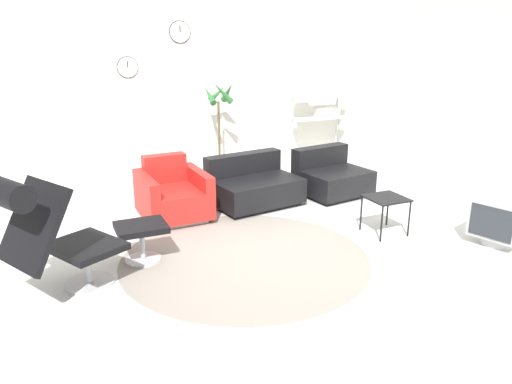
{
  "coord_description": "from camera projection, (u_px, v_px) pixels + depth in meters",
  "views": [
    {
      "loc": [
        -2.02,
        -4.45,
        2.16
      ],
      "look_at": [
        0.05,
        0.2,
        0.55
      ],
      "focal_mm": 35.0,
      "sensor_mm": 36.0,
      "label": 1
    }
  ],
  "objects": [
    {
      "name": "potted_plant",
      "position": [
        220.0,
        148.0,
        7.7
      ],
      "size": [
        0.44,
        0.41,
        1.53
      ],
      "color": "silver",
      "rests_on": "ground_plane"
    },
    {
      "name": "shelf_unit",
      "position": [
        319.0,
        107.0,
        8.36
      ],
      "size": [
        0.94,
        0.28,
        1.77
      ],
      "color": "#BCBCC1",
      "rests_on": "ground_plane"
    },
    {
      "name": "crt_television",
      "position": [
        501.0,
        220.0,
        5.31
      ],
      "size": [
        0.61,
        0.63,
        0.5
      ],
      "rotation": [
        0.0,
        0.0,
        1.89
      ],
      "color": "#B7B7B7",
      "rests_on": "ground_plane"
    },
    {
      "name": "ottoman",
      "position": [
        141.0,
        233.0,
        4.91
      ],
      "size": [
        0.49,
        0.41,
        0.39
      ],
      "color": "#BCBCC1",
      "rests_on": "ground_plane"
    },
    {
      "name": "couch_low",
      "position": [
        253.0,
        187.0,
        6.6
      ],
      "size": [
        1.21,
        0.96,
        0.64
      ],
      "rotation": [
        0.0,
        0.0,
        3.29
      ],
      "color": "black",
      "rests_on": "ground_plane"
    },
    {
      "name": "round_rug",
      "position": [
        245.0,
        258.0,
        5.04
      ],
      "size": [
        2.51,
        2.51,
        0.01
      ],
      "color": "gray",
      "rests_on": "ground_plane"
    },
    {
      "name": "side_table",
      "position": [
        386.0,
        201.0,
        5.57
      ],
      "size": [
        0.42,
        0.42,
        0.43
      ],
      "color": "black",
      "rests_on": "ground_plane"
    },
    {
      "name": "ground_plane",
      "position": [
        259.0,
        247.0,
        5.32
      ],
      "size": [
        12.0,
        12.0,
        0.0
      ],
      "primitive_type": "plane",
      "color": "silver"
    },
    {
      "name": "lounge_chair",
      "position": [
        43.0,
        224.0,
        4.06
      ],
      "size": [
        1.15,
        0.98,
        1.13
      ],
      "rotation": [
        0.0,
        0.0,
        -1.08
      ],
      "color": "#BCBCC1",
      "rests_on": "ground_plane"
    },
    {
      "name": "couch_second",
      "position": [
        331.0,
        178.0,
        7.01
      ],
      "size": [
        1.0,
        0.93,
        0.64
      ],
      "rotation": [
        0.0,
        0.0,
        3.29
      ],
      "color": "black",
      "rests_on": "ground_plane"
    },
    {
      "name": "armchair_red",
      "position": [
        173.0,
        196.0,
        6.1
      ],
      "size": [
        0.81,
        0.88,
        0.73
      ],
      "rotation": [
        0.0,
        0.0,
        3.18
      ],
      "color": "silver",
      "rests_on": "ground_plane"
    },
    {
      "name": "wall_right",
      "position": [
        483.0,
        100.0,
        6.05
      ],
      "size": [
        0.06,
        12.0,
        2.8
      ],
      "color": "silver",
      "rests_on": "ground_plane"
    },
    {
      "name": "wall_back",
      "position": [
        176.0,
        87.0,
        7.6
      ],
      "size": [
        12.0,
        0.09,
        2.8
      ],
      "color": "silver",
      "rests_on": "ground_plane"
    }
  ]
}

